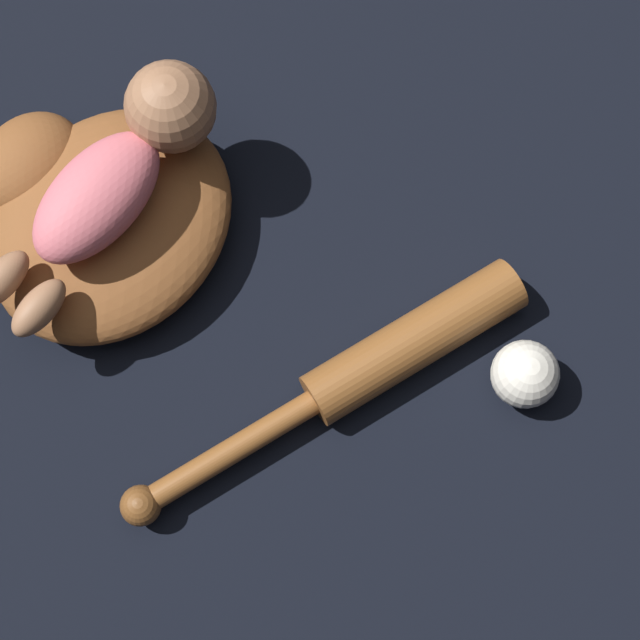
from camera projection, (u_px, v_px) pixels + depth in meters
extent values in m
plane|color=black|center=(98.00, 222.00, 1.28)|extent=(6.00, 6.00, 0.00)
ellipsoid|color=brown|center=(111.00, 224.00, 1.23)|extent=(0.36, 0.32, 0.09)
ellipsoid|color=brown|center=(31.00, 165.00, 1.25)|extent=(0.16, 0.14, 0.09)
ellipsoid|color=#D16670|center=(97.00, 197.00, 1.15)|extent=(0.19, 0.13, 0.07)
sphere|color=#936647|center=(170.00, 107.00, 1.17)|extent=(0.10, 0.10, 0.10)
ellipsoid|color=#936647|center=(2.00, 279.00, 1.15)|extent=(0.08, 0.05, 0.04)
ellipsoid|color=#936647|center=(39.00, 308.00, 1.14)|extent=(0.08, 0.05, 0.04)
cylinder|color=brown|center=(414.00, 341.00, 1.20)|extent=(0.26, 0.20, 0.06)
cylinder|color=brown|center=(228.00, 453.00, 1.17)|extent=(0.20, 0.14, 0.03)
sphere|color=brown|center=(141.00, 506.00, 1.15)|extent=(0.05, 0.05, 0.05)
sphere|color=silver|center=(525.00, 374.00, 1.19)|extent=(0.08, 0.08, 0.08)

